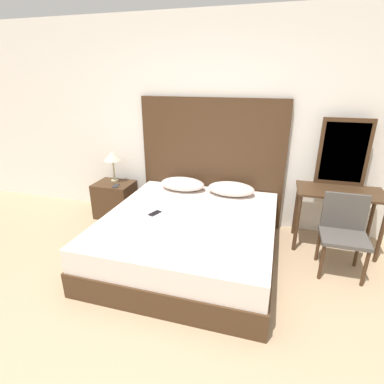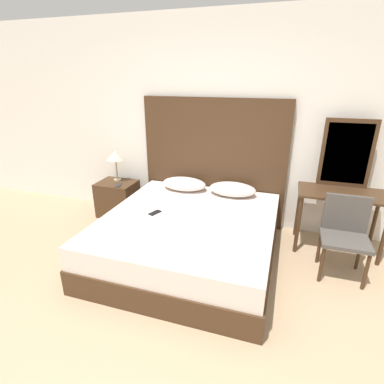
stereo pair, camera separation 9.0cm
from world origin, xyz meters
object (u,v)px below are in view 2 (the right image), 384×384
Objects in this scene: bed at (189,237)px; vanity_desk at (341,203)px; phone_on_nightstand at (118,185)px; chair at (345,231)px; nightstand at (118,199)px; table_lamp at (115,156)px; phone_on_bed at (155,213)px.

vanity_desk is at bearing 23.80° from bed.
chair is at bearing -7.87° from phone_on_nightstand.
vanity_desk is at bearing -0.74° from nightstand.
chair is (2.96, -0.50, 0.22)m from nightstand.
phone_on_nightstand is at bearing -47.51° from nightstand.
table_lamp is at bearing 168.86° from chair.
table_lamp is at bearing 177.63° from vanity_desk.
phone_on_bed is 0.31× the size of nightstand.
phone_on_nightstand is at bearing -178.62° from vanity_desk.
table_lamp reaches higher than vanity_desk.
bed is 1.55m from nightstand.
bed is at bearing 6.07° from phone_on_bed.
nightstand is 0.63m from table_lamp.
phone_on_bed is (-0.39, -0.04, 0.26)m from bed.
phone_on_bed is 0.17× the size of vanity_desk.
phone_on_nightstand is 2.86m from vanity_desk.
phone_on_bed reaches higher than nightstand.
table_lamp is at bearing 108.36° from nightstand.
phone_on_bed is 0.37× the size of table_lamp.
bed is 4.44× the size of table_lamp.
phone_on_bed is at bearing -38.87° from nightstand.
phone_on_bed is at bearing -171.98° from chair.
phone_on_bed is 1.27m from nightstand.
phone_on_nightstand is 0.17× the size of vanity_desk.
nightstand is at bearing 179.26° from vanity_desk.
nightstand is 0.30m from phone_on_nightstand.
nightstand is 0.56× the size of vanity_desk.
chair is (2.99, -0.59, -0.40)m from table_lamp.
phone_on_bed reaches higher than bed.
vanity_desk is at bearing 1.38° from phone_on_nightstand.
phone_on_bed is at bearing -40.98° from table_lamp.
vanity_desk is (2.96, -0.04, 0.35)m from nightstand.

